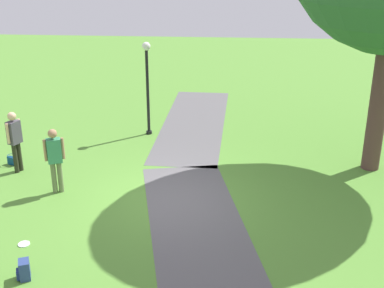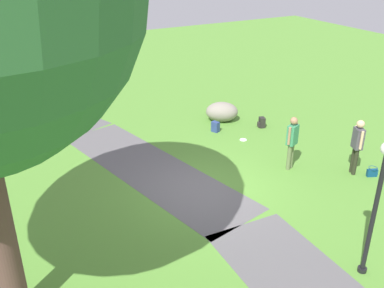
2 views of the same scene
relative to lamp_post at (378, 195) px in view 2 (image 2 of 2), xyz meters
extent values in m
plane|color=#568E34|center=(4.72, 1.29, -1.98)|extent=(48.00, 48.00, 0.00)
cube|color=#5B595B|center=(6.62, 2.21, -1.97)|extent=(8.28, 3.86, 0.01)
cube|color=#5B595B|center=(14.26, 4.51, -1.97)|extent=(8.25, 4.93, 0.01)
cylinder|color=black|center=(0.00, 0.00, -1.93)|extent=(0.20, 0.20, 0.10)
cylinder|color=black|center=(0.00, 0.00, -0.53)|extent=(0.10, 0.10, 2.89)
ellipsoid|color=gray|center=(9.04, -1.98, -1.59)|extent=(1.48, 1.59, 0.78)
cylinder|color=#292B1C|center=(3.42, -3.31, -1.54)|extent=(0.13, 0.13, 0.87)
cylinder|color=#292B1C|center=(3.27, -3.25, -1.54)|extent=(0.13, 0.13, 0.87)
cube|color=#494550|center=(3.35, -3.28, -0.78)|extent=(0.43, 0.36, 0.66)
cylinder|color=#E7B78D|center=(3.55, -3.36, -0.74)|extent=(0.08, 0.08, 0.58)
cylinder|color=#E7B78D|center=(3.14, -3.19, -0.74)|extent=(0.08, 0.08, 0.58)
sphere|color=#E7B78D|center=(3.35, -3.28, -0.30)|extent=(0.24, 0.24, 0.24)
cylinder|color=#647448|center=(4.57, -1.80, -1.55)|extent=(0.13, 0.13, 0.86)
cylinder|color=#647448|center=(4.51, -1.65, -1.55)|extent=(0.13, 0.13, 0.86)
cube|color=#398C5C|center=(4.54, -1.72, -0.79)|extent=(0.36, 0.42, 0.65)
cylinder|color=#AA7C58|center=(4.62, -1.93, -0.76)|extent=(0.08, 0.08, 0.58)
cylinder|color=#AA7C58|center=(4.45, -1.52, -0.76)|extent=(0.08, 0.08, 0.58)
sphere|color=#AA7C58|center=(4.54, -1.72, -0.32)|extent=(0.23, 0.23, 0.23)
cube|color=navy|center=(2.90, -3.65, -1.86)|extent=(0.24, 0.34, 0.24)
torus|color=navy|center=(2.90, -3.65, -1.68)|extent=(0.36, 0.36, 0.02)
cube|color=navy|center=(8.22, -1.18, -1.78)|extent=(0.33, 0.29, 0.40)
cube|color=navy|center=(8.27, -1.30, -1.86)|extent=(0.20, 0.13, 0.18)
cube|color=#262521|center=(7.73, -3.01, -1.78)|extent=(0.33, 0.28, 0.40)
cube|color=#30292A|center=(7.77, -2.89, -1.86)|extent=(0.20, 0.12, 0.18)
cylinder|color=white|center=(7.06, -1.68, -1.97)|extent=(0.26, 0.26, 0.02)
camera|label=1|loc=(16.21, 2.72, 4.19)|focal=47.22mm
camera|label=2|loc=(-4.83, 6.93, 4.71)|focal=40.71mm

